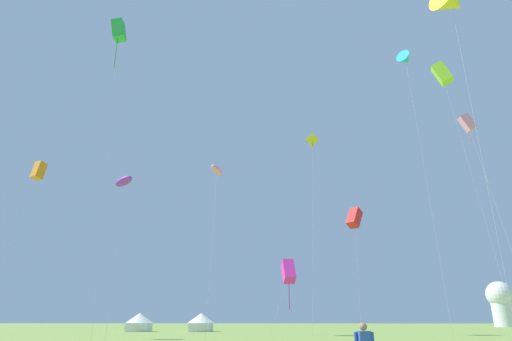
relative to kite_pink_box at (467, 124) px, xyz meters
name	(u,v)px	position (x,y,z in m)	size (l,w,h in m)	color
kite_pink_box	(467,124)	(0.00, 0.00, 0.00)	(2.45, 1.73, 18.37)	pink
kite_lime_box	(442,74)	(4.78, 13.83, 13.44)	(3.35, 3.51, 32.52)	#99DB2D
kite_pink_parafoil	(217,171)	(-21.49, 1.29, -3.41)	(1.25, 3.66, 14.51)	pink
kite_yellow_delta	(451,2)	(-3.90, -8.78, 5.27)	(3.06, 3.03, 24.06)	yellow
kite_purple_parafoil	(124,181)	(-30.39, 3.12, -3.67)	(2.89, 3.56, 14.29)	purple
kite_magenta_box	(289,271)	(-14.94, 21.10, -10.02)	(3.32, 2.93, 9.09)	#E02DA3
kite_red_box	(354,218)	(-5.73, 23.71, -2.64)	(2.67, 2.76, 16.37)	red
kite_cyan_delta	(406,60)	(-2.52, 5.32, 10.05)	(2.15, 2.55, 28.46)	#1EB7CC
kite_yellow_diamond	(312,144)	(-10.91, 24.07, 8.51)	(2.34, 2.89, 27.68)	yellow
kite_green_box	(119,31)	(-35.44, 9.25, 17.96)	(2.72, 2.04, 36.95)	green
kite_orange_box	(39,171)	(-43.45, 10.99, 0.34)	(3.23, 2.87, 18.94)	orange
festival_tent_center	(139,321)	(-38.01, 35.74, -16.00)	(4.20, 4.20, 2.73)	white
festival_tent_left	(201,321)	(-28.27, 35.74, -16.01)	(4.17, 4.17, 2.71)	white
observatory_dome	(501,301)	(38.97, 79.14, -11.50)	(6.40, 6.40, 10.80)	white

